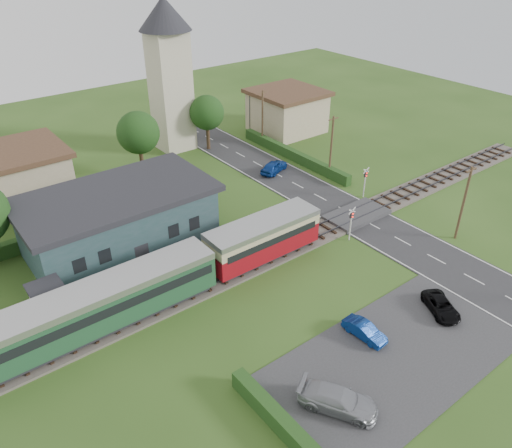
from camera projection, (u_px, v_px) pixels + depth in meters
ground at (292, 263)px, 41.45m from camera, size 120.00×120.00×0.00m
railway_track at (277, 252)px, 42.75m from camera, size 76.00×3.20×0.49m
road at (372, 225)px, 46.66m from camera, size 6.00×70.00×0.05m
car_park at (396, 356)px, 32.50m from camera, size 17.00×9.00×0.08m
crossing_deck at (357, 215)px, 47.92m from camera, size 6.20×3.40×0.45m
platform at (154, 276)px, 39.63m from camera, size 30.00×3.00×0.45m
equipment_hut at (49, 301)px, 34.65m from camera, size 2.30×2.30×2.55m
station_building at (119, 220)px, 42.28m from camera, size 16.00×9.00×5.30m
train at (59, 323)px, 32.10m from camera, size 43.20×2.90×3.40m
church_tower at (169, 65)px, 57.77m from camera, size 6.00×6.00×17.60m
house_west at (11, 177)px, 49.11m from camera, size 10.80×8.80×5.50m
house_east at (287, 110)px, 66.74m from camera, size 8.80×8.80×5.50m
hedge_carpark at (285, 428)px, 27.24m from camera, size 0.80×9.00×1.20m
hedge_roadside at (293, 155)px, 59.42m from camera, size 0.80×18.00×1.20m
hedge_station at (102, 219)px, 46.39m from camera, size 22.00×0.80×1.30m
tree_b at (138, 133)px, 53.41m from camera, size 4.60×4.60×7.34m
tree_c at (207, 113)px, 60.18m from camera, size 4.20×4.20×6.78m
utility_pole_b at (464, 203)px, 42.93m from camera, size 1.40×0.22×7.00m
utility_pole_c at (331, 146)px, 53.78m from camera, size 1.40×0.22×7.00m
utility_pole_d at (262, 117)px, 61.92m from camera, size 1.40×0.22×7.00m
crossing_signal_near at (351, 219)px, 43.41m from camera, size 0.84×0.28×3.28m
crossing_signal_far at (365, 178)px, 50.44m from camera, size 0.84×0.28×3.28m
streetlamp_east at (250, 109)px, 66.56m from camera, size 0.30×0.30×5.15m
car_on_road at (274, 167)px, 56.27m from camera, size 4.25×2.85×1.34m
car_park_blue at (364, 331)px, 33.74m from camera, size 1.33×3.27×1.05m
car_park_silver at (338, 400)px, 28.63m from camera, size 4.01×4.97×1.35m
car_park_dark at (441, 306)px, 35.94m from camera, size 3.15×3.94×1.00m
pedestrian_near at (214, 245)px, 41.45m from camera, size 0.69×0.48×1.79m
pedestrian_far at (71, 302)px, 35.31m from camera, size 0.81×0.91×1.57m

